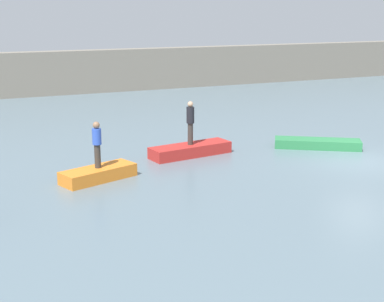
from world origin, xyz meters
name	(u,v)px	position (x,y,z in m)	size (l,w,h in m)	color
ground_plane	(362,162)	(0.00, 0.00, 0.00)	(120.00, 120.00, 0.00)	slate
embankment_wall	(158,68)	(0.00, 23.01, 1.52)	(80.00, 1.20, 3.04)	gray
rowboat_orange	(98,174)	(-10.22, 1.90, 0.23)	(2.73, 0.99, 0.46)	orange
rowboat_red	(190,150)	(-5.84, 3.70, 0.24)	(3.51, 1.01, 0.47)	red
rowboat_green	(317,144)	(-0.22, 2.63, 0.20)	(3.69, 0.97, 0.39)	#2D7F47
person_blue_shirt	(97,142)	(-10.22, 1.90, 1.39)	(0.32, 0.32, 1.67)	#38332D
person_dark_shirt	(190,121)	(-5.84, 3.70, 1.48)	(0.32, 0.32, 1.81)	#38332D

